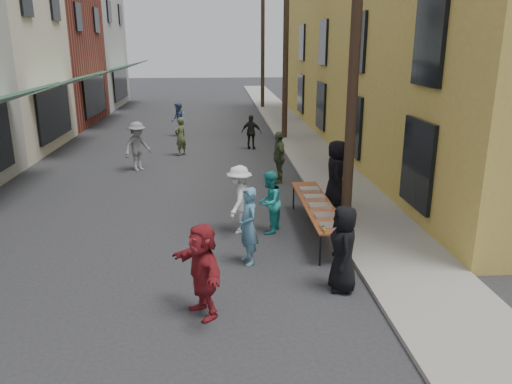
{
  "coord_description": "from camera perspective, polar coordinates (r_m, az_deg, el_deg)",
  "views": [
    {
      "loc": [
        1.13,
        -8.72,
        4.49
      ],
      "look_at": [
        1.93,
        1.87,
        1.3
      ],
      "focal_mm": 35.0,
      "sensor_mm": 36.0,
      "label": 1
    }
  ],
  "objects": [
    {
      "name": "utility_pole_mid",
      "position": [
        23.93,
        3.43,
        16.7
      ],
      "size": [
        0.26,
        0.26,
        9.0
      ],
      "primitive_type": "cylinder",
      "color": "#2D2116",
      "rests_on": "ground"
    },
    {
      "name": "catering_tray_sausage",
      "position": [
        10.62,
        8.74,
        -3.88
      ],
      "size": [
        0.5,
        0.33,
        0.08
      ],
      "primitive_type": "cube",
      "color": "maroon",
      "rests_on": "serving_table"
    },
    {
      "name": "guest_front_a",
      "position": [
        9.43,
        9.96,
        -6.4
      ],
      "size": [
        0.58,
        0.84,
        1.66
      ],
      "primitive_type": "imported",
      "rotation": [
        0.0,
        0.0,
        -1.64
      ],
      "color": "black",
      "rests_on": "ground"
    },
    {
      "name": "passerby_far",
      "position": [
        25.23,
        -8.86,
        8.18
      ],
      "size": [
        0.82,
        0.95,
        1.68
      ],
      "primitive_type": "imported",
      "rotation": [
        0.0,
        0.0,
        4.97
      ],
      "color": "#51669C",
      "rests_on": "ground"
    },
    {
      "name": "serving_table",
      "position": [
        12.16,
        7.01,
        -1.51
      ],
      "size": [
        0.7,
        4.0,
        0.75
      ],
      "color": "brown",
      "rests_on": "ground"
    },
    {
      "name": "cup_stack",
      "position": [
        10.43,
        10.12,
        -4.22
      ],
      "size": [
        0.08,
        0.08,
        0.12
      ],
      "primitive_type": "cylinder",
      "color": "tan",
      "rests_on": "serving_table"
    },
    {
      "name": "guest_front_b",
      "position": [
        10.39,
        -0.89,
        -3.92
      ],
      "size": [
        0.57,
        0.7,
        1.66
      ],
      "primitive_type": "imported",
      "rotation": [
        0.0,
        0.0,
        -1.24
      ],
      "color": "#5688A6",
      "rests_on": "ground"
    },
    {
      "name": "building_ochre",
      "position": [
        24.82,
        20.27,
        16.9
      ],
      "size": [
        10.0,
        28.0,
        10.0
      ],
      "primitive_type": "cube",
      "color": "gold",
      "rests_on": "ground"
    },
    {
      "name": "condiment_jar_b",
      "position": [
        10.39,
        7.79,
        -4.31
      ],
      "size": [
        0.07,
        0.07,
        0.08
      ],
      "primitive_type": "cylinder",
      "color": "#A57F26",
      "rests_on": "serving_table"
    },
    {
      "name": "condiment_jar_a",
      "position": [
        10.3,
        7.91,
        -4.51
      ],
      "size": [
        0.07,
        0.07,
        0.08
      ],
      "primitive_type": "cylinder",
      "color": "#A57F26",
      "rests_on": "serving_table"
    },
    {
      "name": "sidewalk",
      "position": [
        24.44,
        4.88,
        6.18
      ],
      "size": [
        2.2,
        60.0,
        0.1
      ],
      "primitive_type": "cube",
      "color": "gray",
      "rests_on": "ground"
    },
    {
      "name": "catering_tray_foil_b",
      "position": [
        11.21,
        8.01,
        -2.72
      ],
      "size": [
        0.5,
        0.33,
        0.08
      ],
      "primitive_type": "cube",
      "color": "#B2B2B7",
      "rests_on": "serving_table"
    },
    {
      "name": "ground",
      "position": [
        9.87,
        -10.6,
        -10.64
      ],
      "size": [
        120.0,
        120.0,
        0.0
      ],
      "primitive_type": "plane",
      "color": "#28282B",
      "rests_on": "ground"
    },
    {
      "name": "server",
      "position": [
        14.0,
        9.12,
        2.14
      ],
      "size": [
        0.76,
        1.0,
        1.84
      ],
      "primitive_type": "imported",
      "rotation": [
        0.0,
        0.0,
        1.36
      ],
      "color": "black",
      "rests_on": "sidewalk"
    },
    {
      "name": "guest_queue_back",
      "position": [
        8.52,
        -6.13,
        -8.87
      ],
      "size": [
        1.16,
        1.57,
        1.65
      ],
      "primitive_type": "imported",
      "rotation": [
        0.0,
        0.0,
        -1.07
      ],
      "color": "maroon",
      "rests_on": "ground"
    },
    {
      "name": "condiment_jar_c",
      "position": [
        10.48,
        7.68,
        -4.12
      ],
      "size": [
        0.07,
        0.07,
        0.08
      ],
      "primitive_type": "cylinder",
      "color": "#A57F26",
      "rests_on": "serving_table"
    },
    {
      "name": "guest_front_e",
      "position": [
        16.52,
        2.61,
        3.99
      ],
      "size": [
        0.58,
        1.06,
        1.72
      ],
      "primitive_type": "imported",
      "rotation": [
        0.0,
        0.0,
        -1.4
      ],
      "color": "#4A5A34",
      "rests_on": "ground"
    },
    {
      "name": "utility_pole_far",
      "position": [
        35.86,
        0.78,
        16.71
      ],
      "size": [
        0.26,
        0.26,
        9.0
      ],
      "primitive_type": "cylinder",
      "color": "#2D2116",
      "rests_on": "ground"
    },
    {
      "name": "guest_front_c",
      "position": [
        12.1,
        1.52,
        -1.18
      ],
      "size": [
        0.83,
        0.92,
        1.55
      ],
      "primitive_type": "imported",
      "rotation": [
        0.0,
        0.0,
        -1.97
      ],
      "color": "teal",
      "rests_on": "ground"
    },
    {
      "name": "passerby_right",
      "position": [
        20.84,
        -8.61,
        6.29
      ],
      "size": [
        0.66,
        0.69,
        1.58
      ],
      "primitive_type": "imported",
      "rotation": [
        0.0,
        0.0,
        4.03
      ],
      "color": "#495732",
      "rests_on": "ground"
    },
    {
      "name": "catering_tray_buns_end",
      "position": [
        13.17,
        6.11,
        0.3
      ],
      "size": [
        0.5,
        0.33,
        0.08
      ],
      "primitive_type": "cube",
      "color": "tan",
      "rests_on": "serving_table"
    },
    {
      "name": "catering_tray_foil_d",
      "position": [
        12.51,
        6.67,
        -0.6
      ],
      "size": [
        0.5,
        0.33,
        0.08
      ],
      "primitive_type": "cube",
      "color": "#B2B2B7",
      "rests_on": "serving_table"
    },
    {
      "name": "catering_tray_buns",
      "position": [
        11.86,
        7.3,
        -1.61
      ],
      "size": [
        0.5,
        0.33,
        0.08
      ],
      "primitive_type": "cube",
      "color": "tan",
      "rests_on": "serving_table"
    },
    {
      "name": "guest_front_d",
      "position": [
        12.09,
        -1.9,
        -0.87
      ],
      "size": [
        0.93,
        1.23,
        1.68
      ],
      "primitive_type": "imported",
      "rotation": [
        0.0,
        0.0,
        -1.88
      ],
      "color": "white",
      "rests_on": "ground"
    },
    {
      "name": "passerby_mid",
      "position": [
        21.87,
        -0.53,
        6.85
      ],
      "size": [
        0.94,
        0.59,
        1.5
      ],
      "primitive_type": "imported",
      "rotation": [
        0.0,
        0.0,
        2.87
      ],
      "color": "black",
      "rests_on": "ground"
    },
    {
      "name": "passerby_left",
      "position": [
        18.61,
        -13.38,
        5.1
      ],
      "size": [
        1.25,
        1.3,
        1.78
      ],
      "primitive_type": "imported",
      "rotation": [
        0.0,
        0.0,
        0.86
      ],
      "color": "gray",
      "rests_on": "ground"
    },
    {
      "name": "utility_pole_near",
      "position": [
        12.14,
        11.27,
        16.46
      ],
      "size": [
        0.26,
        0.26,
        9.0
      ],
      "primitive_type": "cylinder",
      "color": "#2D2116",
      "rests_on": "ground"
    }
  ]
}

